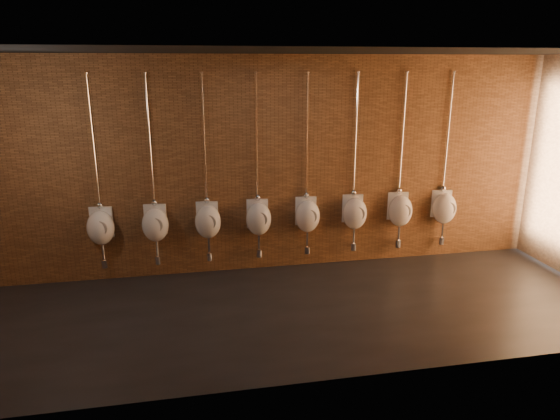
{
  "coord_description": "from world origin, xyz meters",
  "views": [
    {
      "loc": [
        -1.28,
        -5.67,
        3.06
      ],
      "look_at": [
        -0.03,
        0.9,
        1.1
      ],
      "focal_mm": 32.0,
      "sensor_mm": 36.0,
      "label": 1
    }
  ],
  "objects_px": {
    "urinal_0": "(101,226)",
    "urinal_1": "(155,223)",
    "urinal_5": "(355,212)",
    "urinal_4": "(307,215)",
    "urinal_2": "(208,220)",
    "urinal_6": "(400,210)",
    "urinal_3": "(259,218)",
    "urinal_7": "(444,207)"
  },
  "relations": [
    {
      "from": "urinal_0",
      "to": "urinal_1",
      "type": "distance_m",
      "value": 0.75
    },
    {
      "from": "urinal_5",
      "to": "urinal_4",
      "type": "bearing_deg",
      "value": 180.0
    },
    {
      "from": "urinal_5",
      "to": "urinal_0",
      "type": "bearing_deg",
      "value": 180.0
    },
    {
      "from": "urinal_2",
      "to": "urinal_6",
      "type": "distance_m",
      "value": 3.0
    },
    {
      "from": "urinal_0",
      "to": "urinal_1",
      "type": "bearing_deg",
      "value": 0.0
    },
    {
      "from": "urinal_0",
      "to": "urinal_3",
      "type": "bearing_deg",
      "value": 0.0
    },
    {
      "from": "urinal_0",
      "to": "urinal_5",
      "type": "xyz_separation_m",
      "value": [
        3.75,
        0.0,
        0.0
      ]
    },
    {
      "from": "urinal_0",
      "to": "urinal_2",
      "type": "bearing_deg",
      "value": 0.0
    },
    {
      "from": "urinal_2",
      "to": "urinal_3",
      "type": "relative_size",
      "value": 1.0
    },
    {
      "from": "urinal_1",
      "to": "urinal_5",
      "type": "relative_size",
      "value": 1.0
    },
    {
      "from": "urinal_3",
      "to": "urinal_5",
      "type": "xyz_separation_m",
      "value": [
        1.5,
        0.0,
        0.0
      ]
    },
    {
      "from": "urinal_4",
      "to": "urinal_6",
      "type": "xyz_separation_m",
      "value": [
        1.5,
        0.0,
        0.0
      ]
    },
    {
      "from": "urinal_2",
      "to": "urinal_5",
      "type": "bearing_deg",
      "value": 0.0
    },
    {
      "from": "urinal_6",
      "to": "urinal_7",
      "type": "relative_size",
      "value": 1.0
    },
    {
      "from": "urinal_3",
      "to": "urinal_6",
      "type": "height_order",
      "value": "same"
    },
    {
      "from": "urinal_3",
      "to": "urinal_5",
      "type": "distance_m",
      "value": 1.5
    },
    {
      "from": "urinal_1",
      "to": "urinal_3",
      "type": "relative_size",
      "value": 1.0
    },
    {
      "from": "urinal_3",
      "to": "urinal_4",
      "type": "bearing_deg",
      "value": 0.0
    },
    {
      "from": "urinal_5",
      "to": "urinal_7",
      "type": "bearing_deg",
      "value": 0.0
    },
    {
      "from": "urinal_1",
      "to": "urinal_7",
      "type": "relative_size",
      "value": 1.0
    },
    {
      "from": "urinal_2",
      "to": "urinal_4",
      "type": "relative_size",
      "value": 1.0
    },
    {
      "from": "urinal_4",
      "to": "urinal_3",
      "type": "bearing_deg",
      "value": 180.0
    },
    {
      "from": "urinal_1",
      "to": "urinal_2",
      "type": "bearing_deg",
      "value": 0.0
    },
    {
      "from": "urinal_3",
      "to": "urinal_6",
      "type": "relative_size",
      "value": 1.0
    },
    {
      "from": "urinal_0",
      "to": "urinal_2",
      "type": "height_order",
      "value": "same"
    },
    {
      "from": "urinal_5",
      "to": "urinal_6",
      "type": "height_order",
      "value": "same"
    },
    {
      "from": "urinal_3",
      "to": "urinal_5",
      "type": "relative_size",
      "value": 1.0
    },
    {
      "from": "urinal_3",
      "to": "urinal_4",
      "type": "height_order",
      "value": "same"
    },
    {
      "from": "urinal_4",
      "to": "urinal_6",
      "type": "distance_m",
      "value": 1.5
    },
    {
      "from": "urinal_3",
      "to": "urinal_6",
      "type": "xyz_separation_m",
      "value": [
        2.25,
        0.0,
        0.0
      ]
    },
    {
      "from": "urinal_3",
      "to": "urinal_4",
      "type": "xyz_separation_m",
      "value": [
        0.75,
        0.0,
        0.0
      ]
    },
    {
      "from": "urinal_7",
      "to": "urinal_1",
      "type": "bearing_deg",
      "value": 180.0
    },
    {
      "from": "urinal_5",
      "to": "urinal_1",
      "type": "bearing_deg",
      "value": 180.0
    },
    {
      "from": "urinal_2",
      "to": "urinal_7",
      "type": "bearing_deg",
      "value": 0.0
    },
    {
      "from": "urinal_4",
      "to": "urinal_6",
      "type": "relative_size",
      "value": 1.0
    },
    {
      "from": "urinal_1",
      "to": "urinal_5",
      "type": "distance_m",
      "value": 3.0
    },
    {
      "from": "urinal_0",
      "to": "urinal_4",
      "type": "xyz_separation_m",
      "value": [
        3.0,
        0.0,
        0.0
      ]
    },
    {
      "from": "urinal_4",
      "to": "urinal_6",
      "type": "bearing_deg",
      "value": 0.0
    },
    {
      "from": "urinal_0",
      "to": "urinal_2",
      "type": "relative_size",
      "value": 1.0
    },
    {
      "from": "urinal_1",
      "to": "urinal_6",
      "type": "xyz_separation_m",
      "value": [
        3.75,
        0.0,
        0.0
      ]
    },
    {
      "from": "urinal_0",
      "to": "urinal_7",
      "type": "bearing_deg",
      "value": 0.0
    },
    {
      "from": "urinal_2",
      "to": "urinal_6",
      "type": "height_order",
      "value": "same"
    }
  ]
}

